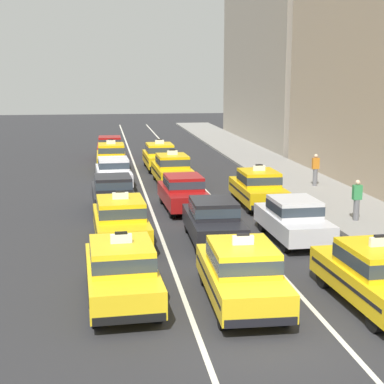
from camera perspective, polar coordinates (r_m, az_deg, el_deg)
ground_plane at (r=14.45m, az=7.16°, el=-13.39°), size 160.00×160.00×0.00m
lane_stripe_left_center at (r=33.24m, az=-4.82°, el=0.76°), size 0.14×80.00×0.01m
lane_stripe_center_right at (r=33.59m, az=0.64°, el=0.91°), size 0.14×80.00×0.01m
sidewalk_curb at (r=30.27m, az=12.69°, el=-0.36°), size 4.00×90.00×0.15m
taxi_left_nearest at (r=16.07m, az=-6.72°, el=-7.43°), size 1.99×4.63×1.96m
taxi_left_second at (r=21.48m, az=-6.81°, el=-2.66°), size 2.01×4.63×1.96m
sedan_left_third at (r=26.73m, az=-7.53°, el=-0.00°), size 1.94×4.37×1.58m
sedan_left_fourth at (r=32.42m, az=-7.50°, el=1.96°), size 1.94×4.37×1.58m
taxi_left_fifth at (r=38.36m, az=-7.70°, el=3.42°), size 1.83×4.56×1.96m
sedan_left_sixth at (r=43.67m, az=-7.84°, el=4.31°), size 1.81×4.32×1.58m
taxi_center_nearest at (r=15.88m, az=4.75°, el=-7.62°), size 1.92×4.60×1.96m
sedan_center_second at (r=21.56m, az=2.04°, el=-2.62°), size 1.85×4.33×1.58m
sedan_center_third at (r=26.67m, az=-0.84°, el=0.06°), size 1.92×4.36×1.58m
taxi_center_fourth at (r=32.89m, az=-1.90°, el=2.23°), size 1.95×4.61×1.96m
taxi_center_fifth at (r=38.21m, az=-3.11°, el=3.47°), size 1.89×4.59×1.96m
taxi_right_nearest at (r=16.40m, az=17.13°, el=-7.48°), size 1.97×4.62×1.96m
sedan_right_second at (r=22.06m, az=9.64°, el=-2.45°), size 1.84×4.33×1.58m
taxi_right_third at (r=27.65m, az=6.31°, el=0.46°), size 1.84×4.57×1.96m
pedestrian_near_crosswalk at (r=32.36m, az=11.68°, el=2.10°), size 0.36×0.24×1.70m
pedestrian_mid_block at (r=25.06m, az=15.43°, el=-0.73°), size 0.36×0.24×1.66m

